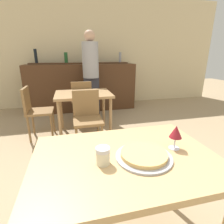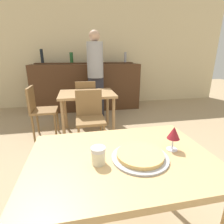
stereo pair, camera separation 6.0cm
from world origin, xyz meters
name	(u,v)px [view 2 (the right image)]	position (x,y,z in m)	size (l,w,h in m)	color
wall_back	(85,52)	(0.00, 4.02, 1.40)	(8.00, 0.05, 2.80)	beige
dining_table_near	(122,168)	(0.00, 0.00, 0.67)	(1.11, 0.78, 0.75)	tan
dining_table_far	(87,98)	(-0.09, 2.02, 0.63)	(0.92, 0.71, 0.73)	#A87F51
bar_counter	(87,87)	(0.00, 3.52, 0.56)	(2.60, 0.56, 1.13)	#4C2D19
bar_back_shelf	(85,62)	(-0.02, 3.66, 1.18)	(2.39, 0.24, 0.34)	#4C2D19
chair_far_side_front	(90,115)	(-0.09, 1.49, 0.51)	(0.40, 0.40, 0.86)	olive
chair_far_side_back	(86,98)	(-0.09, 2.55, 0.51)	(0.40, 0.40, 0.86)	olive
chair_far_side_left	(39,108)	(-0.87, 2.02, 0.51)	(0.40, 0.40, 0.86)	olive
pizza_tray	(140,156)	(0.10, -0.05, 0.77)	(0.34, 0.34, 0.04)	#A3A3A8
cheese_shaker	(98,155)	(-0.15, -0.05, 0.80)	(0.08, 0.08, 0.10)	beige
person_standing	(95,72)	(0.16, 2.94, 0.99)	(0.34, 0.34, 1.82)	#2D2D38
wine_glass	(174,133)	(0.34, 0.01, 0.87)	(0.08, 0.08, 0.16)	silver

